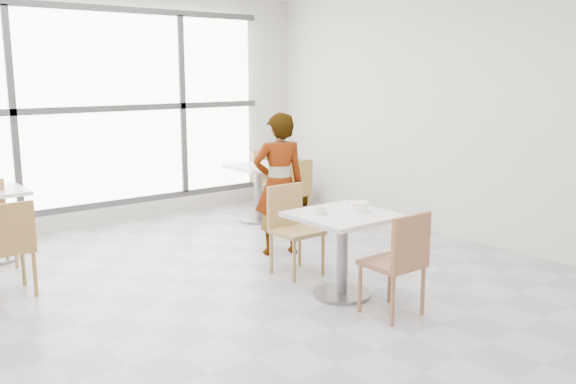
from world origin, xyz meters
TOP-DOWN VIEW (x-y plane):
  - floor at (0.00, 0.00)m, footprint 7.00×7.00m
  - wall_back at (0.00, 3.50)m, footprint 6.00×0.00m
  - wall_right at (3.00, 0.00)m, footprint 0.00×7.00m
  - window at (0.00, 3.44)m, footprint 4.60×0.07m
  - main_table at (0.57, -0.35)m, footprint 0.80×0.80m
  - chair_near at (0.59, -0.99)m, footprint 0.42×0.42m
  - chair_far at (0.63, 0.44)m, footprint 0.42×0.42m
  - oatmeal_bowl at (0.75, -0.37)m, footprint 0.21×0.21m
  - coffee_cup at (0.39, -0.26)m, footprint 0.16×0.13m
  - person at (0.93, 1.03)m, footprint 0.66×0.55m
  - bg_table_right at (1.64, 2.40)m, footprint 0.70×0.70m
  - bg_chair_left_near at (-1.75, 1.41)m, footprint 0.42×0.42m
  - bg_chair_right_near at (1.78, 1.83)m, footprint 0.42×0.42m
  - bg_chair_right_far at (2.13, 2.81)m, footprint 0.42×0.42m
  - plant_right at (2.70, 2.83)m, footprint 0.41×0.41m

SIDE VIEW (x-z plane):
  - floor at x=0.00m, z-range 0.00..0.00m
  - plant_right at x=2.70m, z-range 0.00..0.67m
  - bg_table_right at x=1.64m, z-range 0.11..0.86m
  - chair_near at x=0.59m, z-range 0.07..0.94m
  - chair_far at x=0.63m, z-range 0.07..0.94m
  - bg_chair_left_near at x=-1.75m, z-range 0.07..0.94m
  - bg_chair_right_near at x=1.78m, z-range 0.07..0.94m
  - bg_chair_right_far at x=2.13m, z-range 0.07..0.94m
  - main_table at x=0.57m, z-range 0.15..0.90m
  - person at x=0.93m, z-range 0.00..1.54m
  - coffee_cup at x=0.39m, z-range 0.75..0.81m
  - oatmeal_bowl at x=0.75m, z-range 0.75..0.84m
  - window at x=0.00m, z-range 0.24..2.76m
  - wall_back at x=0.00m, z-range -1.50..4.50m
  - wall_right at x=3.00m, z-range -2.00..5.00m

